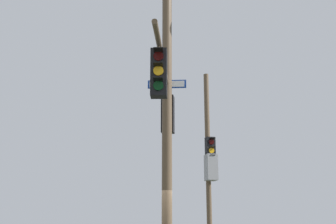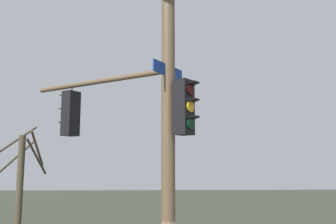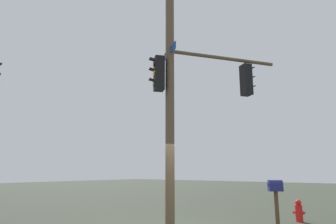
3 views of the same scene
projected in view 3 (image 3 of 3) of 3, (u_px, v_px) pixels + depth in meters
main_signal_pole_assembly at (179, 64)px, 9.78m from camera, size 4.66×3.93×9.76m
fire_hydrant at (299, 211)px, 10.12m from camera, size 0.38×0.24×0.73m
mailbox at (276, 189)px, 9.62m from camera, size 0.50×0.45×1.41m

